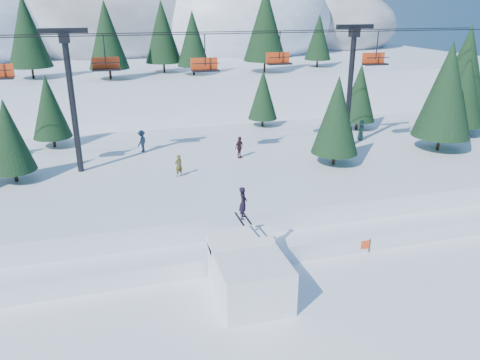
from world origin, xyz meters
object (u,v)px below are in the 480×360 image
object	(u,v)px
jump_kicker	(249,274)
banner_far	(403,233)
banner_near	(348,247)
chairlift	(203,74)

from	to	relation	value
jump_kicker	banner_far	xyz separation A→B (m)	(11.25, 3.07, -0.76)
banner_far	jump_kicker	bearing A→B (deg)	-164.73
banner_near	jump_kicker	bearing A→B (deg)	-160.59
banner_near	banner_far	size ratio (longest dim) A/B	1.00
jump_kicker	banner_near	bearing A→B (deg)	19.41
banner_near	chairlift	bearing A→B (deg)	114.89
banner_near	banner_far	distance (m)	4.26
jump_kicker	banner_far	world-z (taller)	jump_kicker
jump_kicker	banner_far	size ratio (longest dim) A/B	1.94
jump_kicker	banner_near	xyz separation A→B (m)	(7.03, 2.47, -0.76)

